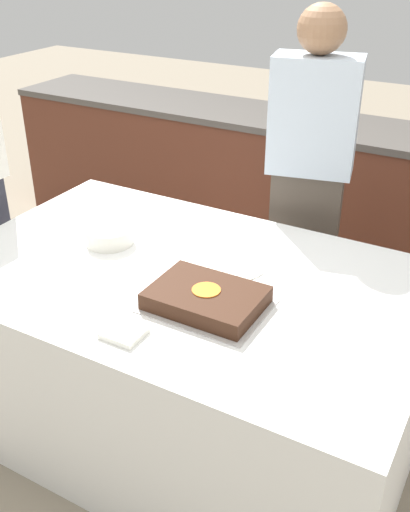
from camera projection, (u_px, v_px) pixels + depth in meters
ground_plane at (187, 420)px, 2.66m from camera, size 14.00×14.00×0.00m
back_counter at (324, 196)px, 3.70m from camera, size 4.40×0.58×0.92m
dining_table at (185, 352)px, 2.48m from camera, size 1.86×1.17×0.76m
cake at (206, 298)px, 2.08m from camera, size 0.42×0.32×0.07m
plate_stack at (109, 235)px, 2.49m from camera, size 0.20×0.20×0.07m
side_plate_near_cake at (238, 267)px, 2.33m from camera, size 0.22×0.22×0.00m
utensil_pile at (124, 333)px, 1.94m from camera, size 0.13×0.11×0.02m
person_cutting_cake at (308, 187)px, 2.78m from camera, size 0.41×0.28×1.66m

